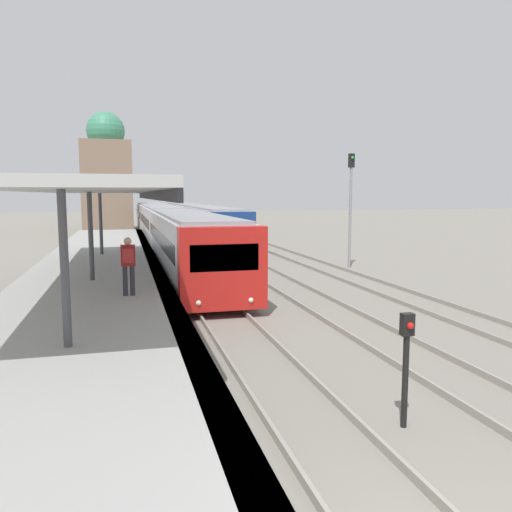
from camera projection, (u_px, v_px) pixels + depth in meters
platform_canopy at (90, 190)px, 16.50m from camera, size 4.00×19.36×3.16m
person_on_platform at (128, 261)px, 14.09m from camera, size 0.40×0.40×1.66m
train_near at (162, 223)px, 39.11m from camera, size 2.71×50.25×2.95m
train_far at (185, 215)px, 54.01m from camera, size 2.70×50.08×2.91m
signal_post_near at (406, 357)px, 8.01m from camera, size 0.20×0.21×1.90m
signal_mast_far at (351, 198)px, 25.65m from camera, size 0.28×0.29×5.89m
distant_domed_building at (107, 176)px, 52.54m from camera, size 5.09×5.09×12.42m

